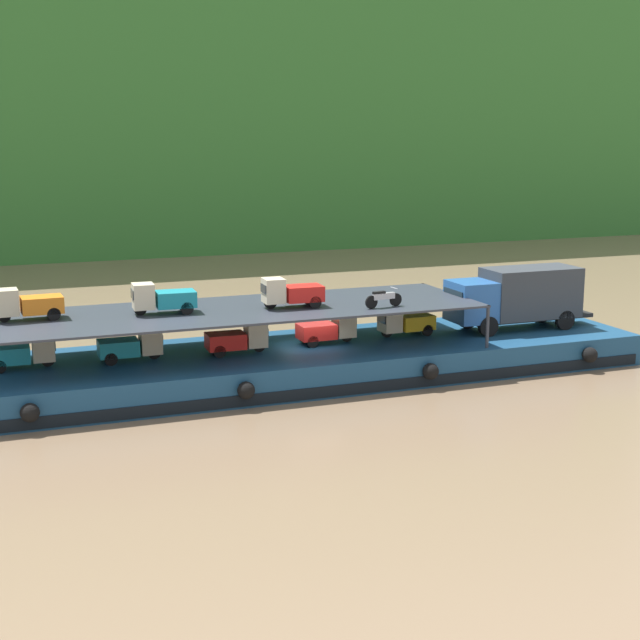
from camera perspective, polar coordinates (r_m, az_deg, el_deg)
name	(u,v)px	position (r m, az deg, el deg)	size (l,w,h in m)	color
ground_plane	(310,377)	(43.07, -0.63, -3.57)	(400.00, 400.00, 0.00)	#7F664C
hillside_far_bank	(103,8)	(102.40, -13.37, 18.40)	(117.36, 38.79, 42.28)	#33702D
cargo_barge	(310,362)	(42.86, -0.62, -2.61)	(32.05, 8.06, 1.50)	navy
covered_lorry	(517,296)	(47.06, 12.18, 1.46)	(7.87, 2.32, 3.10)	#285BA3
cargo_rack	(230,311)	(41.16, -5.61, 0.57)	(22.85, 6.67, 2.00)	#2D333D
mini_truck_lower_stern	(23,352)	(40.54, -18.04, -1.93)	(2.76, 1.24, 1.38)	teal
mini_truck_lower_aft	(131,345)	(40.63, -11.68, -1.56)	(2.75, 1.21, 1.38)	teal
mini_truck_lower_mid	(238,339)	(41.26, -5.15, -1.16)	(2.77, 1.25, 1.38)	red
mini_truck_lower_fore	(328,329)	(43.06, 0.47, -0.57)	(2.75, 1.22, 1.38)	red
mini_truck_lower_bow	(405,322)	(44.91, 5.32, -0.11)	(2.79, 1.28, 1.38)	gold
mini_truck_upper_stern	(28,304)	(40.44, -17.74, 0.95)	(2.78, 1.27, 1.38)	orange
mini_truck_upper_mid	(163,298)	(40.45, -9.78, 1.34)	(2.79, 1.28, 1.38)	teal
mini_truck_upper_fore	(291,293)	(41.30, -1.80, 1.72)	(2.77, 1.26, 1.38)	red
motorcycle_upper_port	(383,298)	(41.45, 3.97, 1.37)	(1.90, 0.55, 0.87)	black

